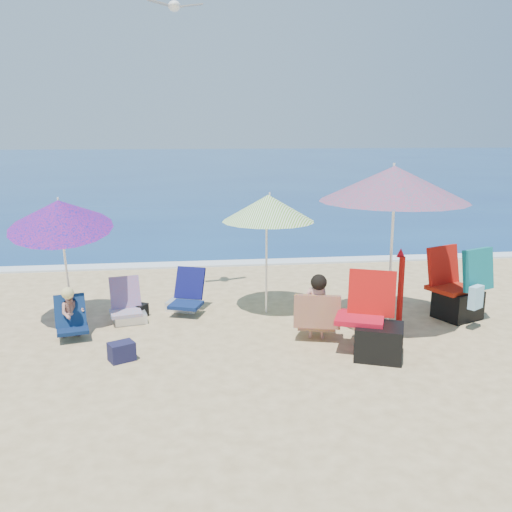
{
  "coord_description": "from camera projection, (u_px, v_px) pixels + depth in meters",
  "views": [
    {
      "loc": [
        -1.33,
        -6.99,
        2.91
      ],
      "look_at": [
        -0.3,
        1.0,
        1.1
      ],
      "focal_mm": 39.18,
      "sensor_mm": 36.0,
      "label": 1
    }
  ],
  "objects": [
    {
      "name": "ground",
      "position": [
        287.0,
        350.0,
        7.57
      ],
      "size": [
        120.0,
        120.0,
        0.0
      ],
      "color": "#D8BC84",
      "rests_on": "ground"
    },
    {
      "name": "sea",
      "position": [
        198.0,
        164.0,
        51.12
      ],
      "size": [
        120.0,
        80.0,
        0.12
      ],
      "color": "navy",
      "rests_on": "ground"
    },
    {
      "name": "foam",
      "position": [
        246.0,
        263.0,
        12.5
      ],
      "size": [
        120.0,
        0.5,
        0.04
      ],
      "color": "white",
      "rests_on": "ground"
    },
    {
      "name": "umbrella_turquoise",
      "position": [
        394.0,
        184.0,
        7.98
      ],
      "size": [
        2.46,
        2.46,
        2.46
      ],
      "color": "white",
      "rests_on": "ground"
    },
    {
      "name": "umbrella_striped",
      "position": [
        268.0,
        208.0,
        8.82
      ],
      "size": [
        1.93,
        1.93,
        1.96
      ],
      "color": "white",
      "rests_on": "ground"
    },
    {
      "name": "umbrella_blue",
      "position": [
        59.0,
        214.0,
        8.21
      ],
      "size": [
        1.59,
        1.65,
        2.09
      ],
      "color": "white",
      "rests_on": "ground"
    },
    {
      "name": "furled_umbrella",
      "position": [
        401.0,
        284.0,
        8.42
      ],
      "size": [
        0.16,
        0.23,
        1.19
      ],
      "color": "#AB100C",
      "rests_on": "ground"
    },
    {
      "name": "chair_navy",
      "position": [
        186.0,
        299.0,
        9.24
      ],
      "size": [
        0.7,
        0.9,
        0.69
      ],
      "color": "#0E1F4E",
      "rests_on": "ground"
    },
    {
      "name": "chair_rainbow",
      "position": [
        128.0,
        310.0,
        8.71
      ],
      "size": [
        0.61,
        0.7,
        0.66
      ],
      "color": "#EB7253",
      "rests_on": "ground"
    },
    {
      "name": "camp_chair_left",
      "position": [
        376.0,
        332.0,
        7.32
      ],
      "size": [
        0.97,
        0.97,
        1.1
      ],
      "color": "red",
      "rests_on": "ground"
    },
    {
      "name": "camp_chair_right",
      "position": [
        459.0,
        293.0,
        8.76
      ],
      "size": [
        0.94,
        1.16,
        1.18
      ],
      "color": "#AB1E0C",
      "rests_on": "ground"
    },
    {
      "name": "person_center",
      "position": [
        317.0,
        308.0,
        7.9
      ],
      "size": [
        0.69,
        0.66,
        0.95
      ],
      "color": "tan",
      "rests_on": "ground"
    },
    {
      "name": "person_left",
      "position": [
        71.0,
        313.0,
        7.98
      ],
      "size": [
        0.54,
        0.57,
        0.79
      ],
      "color": "tan",
      "rests_on": "ground"
    },
    {
      "name": "bag_navy_a",
      "position": [
        122.0,
        352.0,
        7.21
      ],
      "size": [
        0.38,
        0.34,
        0.24
      ],
      "color": "#191937",
      "rests_on": "ground"
    },
    {
      "name": "bag_black_a",
      "position": [
        137.0,
        310.0,
        8.92
      ],
      "size": [
        0.36,
        0.33,
        0.22
      ],
      "color": "black",
      "rests_on": "ground"
    },
    {
      "name": "bag_tan",
      "position": [
        360.0,
        320.0,
        8.41
      ],
      "size": [
        0.27,
        0.2,
        0.23
      ],
      "color": "tan",
      "rests_on": "ground"
    },
    {
      "name": "bag_navy_b",
      "position": [
        450.0,
        297.0,
        9.45
      ],
      "size": [
        0.45,
        0.34,
        0.33
      ],
      "color": "#181F35",
      "rests_on": "ground"
    },
    {
      "name": "seagull",
      "position": [
        175.0,
        6.0,
        8.63
      ],
      "size": [
        0.87,
        0.43,
        0.15
      ],
      "color": "white"
    }
  ]
}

